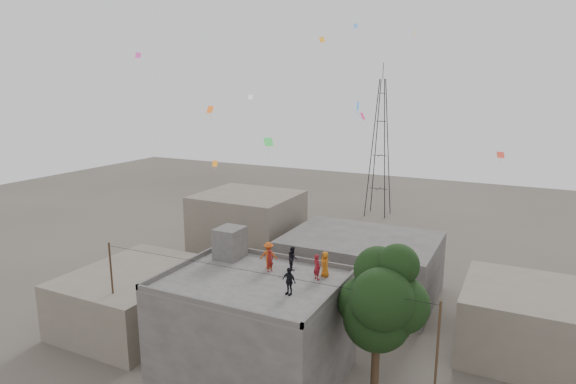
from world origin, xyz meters
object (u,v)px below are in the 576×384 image
at_px(transmission_tower, 380,148).
at_px(person_red_adult, 317,267).
at_px(stair_head_box, 230,243).
at_px(person_dark_adult, 289,281).
at_px(tree, 382,301).

xyz_separation_m(transmission_tower, person_red_adult, (7.24, -38.23, -2.22)).
height_order(stair_head_box, person_dark_adult, stair_head_box).
bearing_deg(tree, transmission_tower, 106.09).
distance_m(stair_head_box, person_red_adult, 6.49).
bearing_deg(person_dark_adult, tree, 30.97).
relative_size(tree, transmission_tower, 0.45).
bearing_deg(stair_head_box, tree, -10.74).
bearing_deg(transmission_tower, tree, -73.91).
distance_m(tree, transmission_tower, 41.12).
relative_size(tree, person_red_adult, 6.07).
bearing_deg(person_red_adult, person_dark_adult, 109.43).
bearing_deg(transmission_tower, person_dark_adult, -80.65).
relative_size(stair_head_box, person_dark_adult, 1.33).
height_order(stair_head_box, tree, tree).
relative_size(stair_head_box, person_red_adult, 1.33).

